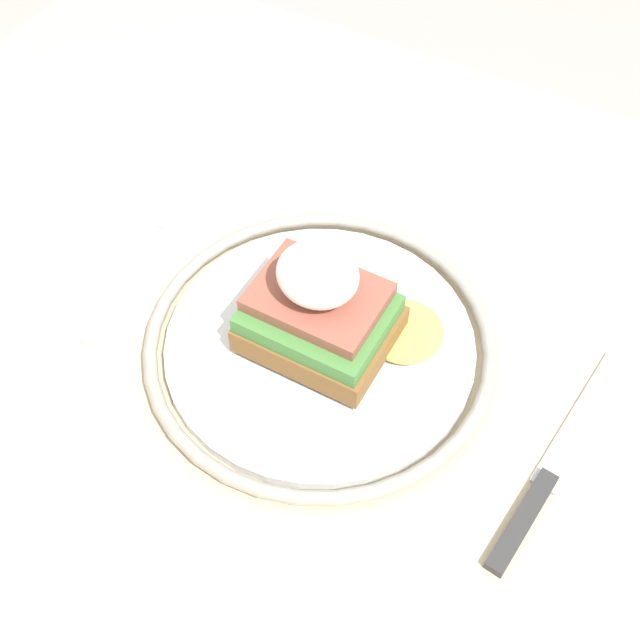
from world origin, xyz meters
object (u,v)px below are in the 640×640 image
at_px(plate, 320,343).
at_px(knife, 551,474).
at_px(sandwich, 321,308).
at_px(fork, 149,259).

height_order(plate, knife, plate).
distance_m(plate, knife, 0.18).
relative_size(sandwich, knife, 0.67).
distance_m(plate, fork, 0.16).
xyz_separation_m(sandwich, fork, (-0.16, 0.01, -0.04)).
relative_size(sandwich, fork, 0.80).
bearing_deg(knife, sandwich, 174.62).
distance_m(sandwich, knife, 0.18).
xyz_separation_m(plate, sandwich, (-0.00, 0.00, 0.04)).
height_order(plate, sandwich, sandwich).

